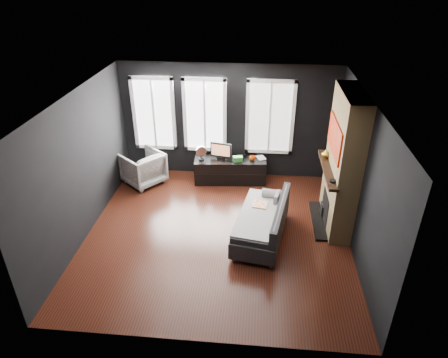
# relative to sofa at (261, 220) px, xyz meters

# --- Properties ---
(floor) EXTENTS (5.00, 5.00, 0.00)m
(floor) POSITION_rel_sofa_xyz_m (-0.84, 0.02, -0.39)
(floor) COLOR black
(floor) RESTS_ON ground
(ceiling) EXTENTS (5.00, 5.00, 0.00)m
(ceiling) POSITION_rel_sofa_xyz_m (-0.84, 0.02, 2.31)
(ceiling) COLOR white
(ceiling) RESTS_ON ground
(wall_back) EXTENTS (5.00, 0.02, 2.70)m
(wall_back) POSITION_rel_sofa_xyz_m (-0.84, 2.52, 0.96)
(wall_back) COLOR black
(wall_back) RESTS_ON ground
(wall_left) EXTENTS (0.02, 5.00, 2.70)m
(wall_left) POSITION_rel_sofa_xyz_m (-3.34, 0.02, 0.96)
(wall_left) COLOR black
(wall_left) RESTS_ON ground
(wall_right) EXTENTS (0.02, 5.00, 2.70)m
(wall_right) POSITION_rel_sofa_xyz_m (1.66, 0.02, 0.96)
(wall_right) COLOR black
(wall_right) RESTS_ON ground
(windows) EXTENTS (4.00, 0.16, 1.76)m
(windows) POSITION_rel_sofa_xyz_m (-1.29, 2.48, 1.99)
(windows) COLOR white
(windows) RESTS_ON wall_back
(fireplace) EXTENTS (0.70, 1.62, 2.70)m
(fireplace) POSITION_rel_sofa_xyz_m (1.46, 0.62, 0.96)
(fireplace) COLOR #93724C
(fireplace) RESTS_ON floor
(sofa) EXTENTS (1.21, 1.93, 0.77)m
(sofa) POSITION_rel_sofa_xyz_m (0.00, 0.00, 0.00)
(sofa) COLOR #262629
(sofa) RESTS_ON floor
(stripe_pillow) EXTENTS (0.14, 0.31, 0.31)m
(stripe_pillow) POSITION_rel_sofa_xyz_m (0.28, 0.46, 0.17)
(stripe_pillow) COLOR gray
(stripe_pillow) RESTS_ON sofa
(armchair) EXTENTS (1.13, 1.13, 0.85)m
(armchair) POSITION_rel_sofa_xyz_m (-2.79, 1.86, 0.04)
(armchair) COLOR white
(armchair) RESTS_ON floor
(media_console) EXTENTS (1.70, 0.66, 0.57)m
(media_console) POSITION_rel_sofa_xyz_m (-0.76, 2.12, -0.10)
(media_console) COLOR black
(media_console) RESTS_ON floor
(monitor) EXTENTS (0.52, 0.21, 0.45)m
(monitor) POSITION_rel_sofa_xyz_m (-0.98, 2.14, 0.41)
(monitor) COLOR black
(monitor) RESTS_ON media_console
(desk_fan) EXTENTS (0.33, 0.33, 0.36)m
(desk_fan) POSITION_rel_sofa_xyz_m (-1.43, 2.04, 0.36)
(desk_fan) COLOR gray
(desk_fan) RESTS_ON media_console
(mug) EXTENTS (0.13, 0.10, 0.13)m
(mug) POSITION_rel_sofa_xyz_m (-0.25, 2.14, 0.25)
(mug) COLOR #D74202
(mug) RESTS_ON media_console
(book) EXTENTS (0.18, 0.09, 0.25)m
(book) POSITION_rel_sofa_xyz_m (-0.13, 2.22, 0.31)
(book) COLOR tan
(book) RESTS_ON media_console
(storage_box) EXTENTS (0.24, 0.18, 0.12)m
(storage_box) POSITION_rel_sofa_xyz_m (-0.58, 2.05, 0.24)
(storage_box) COLOR #347D33
(storage_box) RESTS_ON media_console
(mantel_vase) EXTENTS (0.22, 0.23, 0.17)m
(mantel_vase) POSITION_rel_sofa_xyz_m (1.21, 1.07, 0.93)
(mantel_vase) COLOR gold
(mantel_vase) RESTS_ON fireplace
(mantel_clock) EXTENTS (0.16, 0.16, 0.04)m
(mantel_clock) POSITION_rel_sofa_xyz_m (1.21, 0.07, 0.86)
(mantel_clock) COLOR black
(mantel_clock) RESTS_ON fireplace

